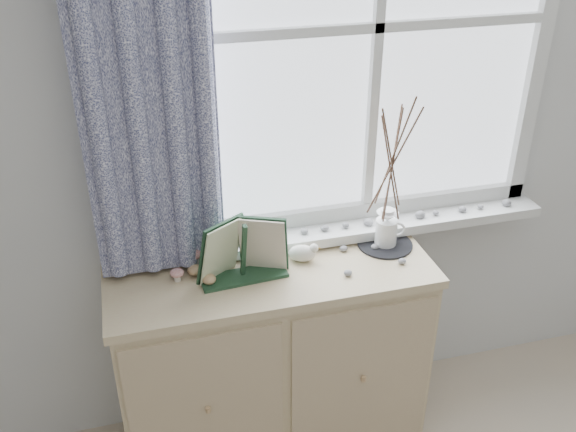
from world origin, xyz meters
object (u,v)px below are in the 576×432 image
at_px(sideboard, 273,361).
at_px(twig_pitcher, 392,159).
at_px(toadstool_cluster, 193,257).
at_px(botanical_book, 245,253).

bearing_deg(sideboard, twig_pitcher, 7.68).
xyz_separation_m(toadstool_cluster, twig_pitcher, (0.74, -0.03, 0.31)).
xyz_separation_m(botanical_book, twig_pitcher, (0.57, 0.10, 0.24)).
bearing_deg(botanical_book, twig_pitcher, 6.02).
height_order(botanical_book, twig_pitcher, twig_pitcher).
relative_size(sideboard, twig_pitcher, 1.88).
relative_size(toadstool_cluster, twig_pitcher, 0.28).
xyz_separation_m(sideboard, twig_pitcher, (0.47, 0.06, 0.79)).
relative_size(botanical_book, twig_pitcher, 0.57).
height_order(sideboard, toadstool_cluster, toadstool_cluster).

